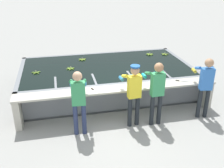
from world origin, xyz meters
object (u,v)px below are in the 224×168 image
(worker_1, at_px, (134,90))
(banana_bunch_floating_4, at_px, (150,54))
(banana_bunch_floating_0, at_px, (165,54))
(banana_bunch_floating_2, at_px, (75,83))
(knife_0, at_px, (94,90))
(worker_3, at_px, (206,83))
(worker_2, at_px, (157,88))
(knife_1, at_px, (180,81))
(banana_bunch_floating_3, at_px, (36,72))
(banana_bunch_floating_5, at_px, (71,69))
(worker_0, at_px, (79,97))
(banana_bunch_floating_1, at_px, (82,59))

(worker_1, relative_size, banana_bunch_floating_4, 5.82)
(banana_bunch_floating_0, distance_m, banana_bunch_floating_2, 3.90)
(knife_0, bearing_deg, worker_3, -10.22)
(worker_2, relative_size, banana_bunch_floating_0, 6.05)
(worker_3, xyz_separation_m, knife_1, (-0.42, 0.58, -0.15))
(banana_bunch_floating_0, height_order, banana_bunch_floating_3, same)
(banana_bunch_floating_5, xyz_separation_m, knife_1, (2.89, -1.61, -0.01))
(worker_0, bearing_deg, banana_bunch_floating_1, 81.97)
(worker_1, relative_size, worker_2, 0.97)
(banana_bunch_floating_2, distance_m, knife_0, 0.68)
(worker_2, xyz_separation_m, banana_bunch_floating_5, (-1.95, 2.25, -0.15))
(banana_bunch_floating_1, relative_size, knife_0, 0.86)
(worker_2, distance_m, knife_1, 1.15)
(worker_2, bearing_deg, banana_bunch_floating_5, 130.90)
(banana_bunch_floating_2, height_order, knife_1, banana_bunch_floating_2)
(knife_0, bearing_deg, worker_2, -21.27)
(worker_3, bearing_deg, banana_bunch_floating_4, 97.76)
(banana_bunch_floating_2, distance_m, banana_bunch_floating_5, 1.15)
(worker_1, bearing_deg, banana_bunch_floating_4, 63.34)
(worker_3, distance_m, banana_bunch_floating_0, 2.93)
(banana_bunch_floating_3, distance_m, knife_0, 2.16)
(banana_bunch_floating_2, xyz_separation_m, banana_bunch_floating_5, (-0.04, 1.15, -0.00))
(banana_bunch_floating_1, bearing_deg, banana_bunch_floating_5, -119.84)
(banana_bunch_floating_4, height_order, knife_0, banana_bunch_floating_4)
(banana_bunch_floating_4, bearing_deg, banana_bunch_floating_3, -166.27)
(worker_0, height_order, banana_bunch_floating_3, worker_0)
(banana_bunch_floating_3, bearing_deg, banana_bunch_floating_0, 10.82)
(worker_0, xyz_separation_m, worker_3, (3.29, 0.08, 0.03))
(banana_bunch_floating_1, relative_size, banana_bunch_floating_4, 1.01)
(worker_0, xyz_separation_m, knife_0, (0.44, 0.59, -0.12))
(worker_3, height_order, banana_bunch_floating_0, worker_3)
(knife_0, height_order, knife_1, same)
(banana_bunch_floating_3, relative_size, banana_bunch_floating_4, 0.99)
(banana_bunch_floating_0, relative_size, banana_bunch_floating_4, 0.99)
(worker_3, distance_m, banana_bunch_floating_5, 3.97)
(worker_3, height_order, banana_bunch_floating_4, worker_3)
(worker_3, height_order, banana_bunch_floating_1, worker_3)
(banana_bunch_floating_0, height_order, banana_bunch_floating_4, same)
(worker_1, bearing_deg, banana_bunch_floating_3, 139.38)
(worker_2, distance_m, banana_bunch_floating_5, 2.98)
(banana_bunch_floating_2, xyz_separation_m, banana_bunch_floating_4, (2.86, 2.00, -0.00))
(worker_0, height_order, banana_bunch_floating_2, worker_0)
(banana_bunch_floating_2, bearing_deg, knife_0, -50.16)
(worker_0, distance_m, knife_1, 2.95)
(worker_2, distance_m, worker_3, 1.37)
(knife_0, bearing_deg, banana_bunch_floating_4, 46.06)
(worker_1, distance_m, worker_2, 0.57)
(worker_2, relative_size, banana_bunch_floating_3, 6.06)
(banana_bunch_floating_5, bearing_deg, banana_bunch_floating_3, -173.82)
(banana_bunch_floating_5, bearing_deg, banana_bunch_floating_4, 16.31)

